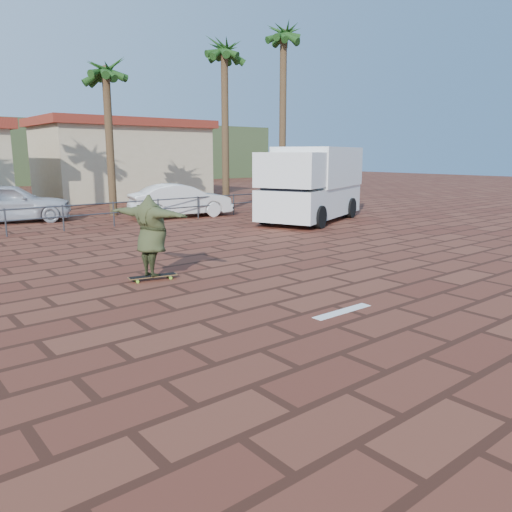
# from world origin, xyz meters

# --- Properties ---
(ground) EXTENTS (120.00, 120.00, 0.00)m
(ground) POSITION_xyz_m (0.00, 0.00, 0.00)
(ground) COLOR brown
(ground) RESTS_ON ground
(paint_stripe) EXTENTS (1.40, 0.22, 0.01)m
(paint_stripe) POSITION_xyz_m (0.70, -1.20, 0.00)
(paint_stripe) COLOR white
(paint_stripe) RESTS_ON ground
(guardrail) EXTENTS (24.06, 0.06, 1.00)m
(guardrail) POSITION_xyz_m (0.00, 12.00, 0.68)
(guardrail) COLOR #47494F
(guardrail) RESTS_ON ground
(palm_center) EXTENTS (2.40, 2.40, 7.75)m
(palm_center) POSITION_xyz_m (3.50, 15.50, 6.36)
(palm_center) COLOR brown
(palm_center) RESTS_ON ground
(palm_right) EXTENTS (2.40, 2.40, 9.05)m
(palm_right) POSITION_xyz_m (9.00, 14.00, 7.58)
(palm_right) COLOR brown
(palm_right) RESTS_ON ground
(palm_far_right) EXTENTS (2.40, 2.40, 10.05)m
(palm_far_right) POSITION_xyz_m (12.00, 13.00, 8.51)
(palm_far_right) COLOR brown
(palm_far_right) RESTS_ON ground
(building_east) EXTENTS (10.60, 6.60, 5.00)m
(building_east) POSITION_xyz_m (8.00, 24.00, 2.54)
(building_east) COLOR beige
(building_east) RESTS_ON ground
(longboard) EXTENTS (1.15, 0.49, 0.11)m
(longboard) POSITION_xyz_m (-0.92, 3.15, 0.09)
(longboard) COLOR olive
(longboard) RESTS_ON ground
(skateboarder) EXTENTS (1.29, 2.39, 1.88)m
(skateboarder) POSITION_xyz_m (-0.92, 3.15, 1.05)
(skateboarder) COLOR #3A4022
(skateboarder) RESTS_ON longboard
(campervan) EXTENTS (6.59, 4.65, 3.16)m
(campervan) POSITION_xyz_m (9.47, 8.28, 1.66)
(campervan) COLOR white
(campervan) RESTS_ON ground
(car_silver) EXTENTS (5.26, 3.30, 1.67)m
(car_silver) POSITION_xyz_m (-0.90, 16.00, 0.84)
(car_silver) COLOR silver
(car_silver) RESTS_ON ground
(car_white) EXTENTS (4.86, 2.57, 1.52)m
(car_white) POSITION_xyz_m (5.71, 13.00, 0.76)
(car_white) COLOR silver
(car_white) RESTS_ON ground
(street_sign) EXTENTS (0.44, 0.06, 2.17)m
(street_sign) POSITION_xyz_m (10.10, 12.00, 1.52)
(street_sign) COLOR gray
(street_sign) RESTS_ON ground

